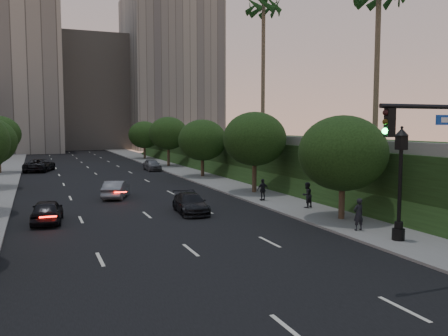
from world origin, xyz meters
name	(u,v)px	position (x,y,z in m)	size (l,w,h in m)	color
ground	(234,285)	(0.00, 0.00, 0.00)	(160.00, 160.00, 0.00)	black
road_surface	(110,185)	(0.00, 30.00, 0.01)	(16.00, 140.00, 0.02)	black
sidewalk_right	(212,180)	(10.25, 30.00, 0.07)	(4.50, 140.00, 0.15)	slate
embankment	(321,159)	(22.00, 28.00, 2.00)	(18.00, 90.00, 4.00)	black
parapet_wall	(249,138)	(13.50, 28.00, 4.35)	(0.35, 90.00, 0.70)	slate
office_block_mid	(90,94)	(6.00, 102.00, 13.00)	(22.00, 18.00, 26.00)	gray
office_block_right	(170,73)	(24.00, 96.00, 18.00)	(20.00, 22.00, 36.00)	gray
tree_right_a	(343,153)	(10.30, 8.00, 4.02)	(5.20, 5.20, 6.24)	#38281C
tree_right_b	(255,139)	(10.30, 20.00, 4.52)	(5.20, 5.20, 6.74)	#38281C
tree_right_c	(202,140)	(10.30, 33.00, 4.02)	(5.20, 5.20, 6.24)	#38281C
tree_right_d	(168,133)	(10.30, 47.00, 4.52)	(5.20, 5.20, 6.74)	#38281C
tree_right_e	(144,135)	(10.30, 62.00, 4.02)	(5.20, 5.20, 6.24)	#38281C
palm_far	(264,8)	(16.00, 30.00, 17.64)	(3.20, 3.20, 15.50)	#4C4233
street_lamp	(400,189)	(9.71, 2.62, 2.63)	(0.64, 0.64, 5.62)	black
sedan_near_left	(47,211)	(-5.88, 13.84, 0.70)	(1.65, 4.10, 1.40)	black
sedan_mid_left	(116,189)	(-0.69, 21.80, 0.69)	(1.46, 4.18, 1.38)	slate
sedan_far_left	(40,165)	(-5.97, 46.32, 0.79)	(2.61, 5.66, 1.57)	black
sedan_near_right	(191,203)	(2.77, 13.66, 0.64)	(1.78, 4.38, 1.27)	black
sedan_far_right	(152,165)	(7.00, 42.59, 0.71)	(1.68, 4.18, 1.42)	#595C61
pedestrian_a	(358,214)	(9.25, 5.07, 1.00)	(0.62, 0.41, 1.70)	black
pedestrian_b	(307,195)	(10.39, 12.01, 1.00)	(0.83, 0.65, 1.70)	black
pedestrian_c	(263,190)	(8.99, 15.77, 0.94)	(0.93, 0.39, 1.59)	black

